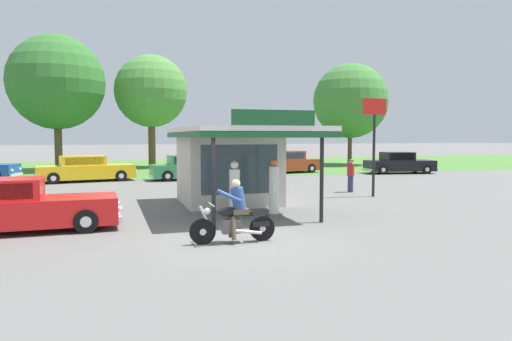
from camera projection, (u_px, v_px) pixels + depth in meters
ground_plane at (242, 238)px, 12.25m from camera, size 300.00×300.00×0.00m
grass_verge_strip at (148, 167)px, 40.78m from camera, size 120.00×24.00×0.01m
service_station_kiosk at (231, 160)px, 18.12m from camera, size 4.27×7.37×3.39m
gas_pump_nearside at (235, 192)px, 15.06m from camera, size 0.44×0.44×1.86m
gas_pump_offside at (274, 190)px, 15.46m from camera, size 0.44×0.44×1.92m
motorcycle_with_rider at (234, 217)px, 11.62m from camera, size 2.16×0.70×1.58m
featured_classic_sedan at (13, 208)px, 12.89m from camera, size 5.59×1.98×1.49m
parked_car_back_row_centre at (85, 170)px, 27.51m from camera, size 5.80×2.77×1.51m
parked_car_back_row_far_right at (286, 163)px, 34.11m from camera, size 5.22×2.76×1.59m
parked_car_back_row_far_left at (399, 164)px, 33.62m from camera, size 5.17×2.64×1.52m
parked_car_back_row_centre_right at (192, 168)px, 28.78m from camera, size 5.34×2.13×1.50m
bystander_leaning_by_kiosk at (351, 175)px, 22.24m from camera, size 0.34×0.34×1.55m
tree_oak_far_left at (57, 82)px, 35.80m from camera, size 7.20×7.20×10.37m
tree_oak_right at (151, 93)px, 39.64m from camera, size 6.08×6.08×9.50m
tree_oak_distant_spare at (350, 101)px, 43.62m from camera, size 6.92×6.92×9.41m
roadside_pole_sign at (374, 129)px, 20.42m from camera, size 1.10×0.12×4.28m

